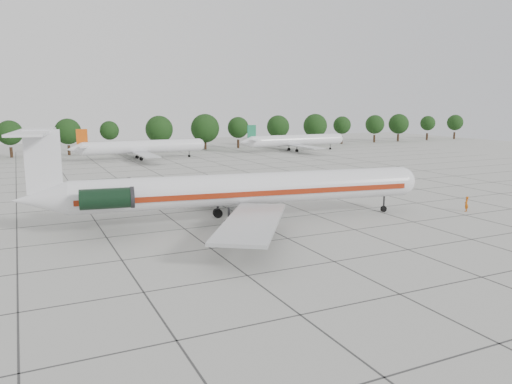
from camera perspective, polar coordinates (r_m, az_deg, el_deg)
ground at (r=56.05m, az=-0.33°, el=-3.36°), size 260.00×260.00×0.00m
apron_joints at (r=69.62m, az=-5.58°, el=-0.73°), size 170.00×170.00×0.02m
main_airliner at (r=54.73m, az=-3.15°, el=0.28°), size 44.81×35.01×10.56m
ground_crew at (r=66.07m, az=22.91°, el=-1.27°), size 0.81×0.74×1.87m
bg_airliner_c at (r=119.83m, az=-12.88°, el=5.03°), size 28.24×27.20×7.40m
bg_airliner_d at (r=137.58m, az=4.54°, el=5.88°), size 28.24×27.20×7.40m
tree_line at (r=135.01m, az=-20.70°, el=6.49°), size 249.86×8.44×10.22m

